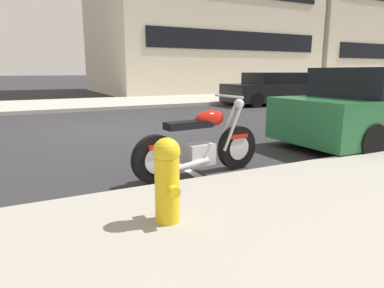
{
  "coord_description": "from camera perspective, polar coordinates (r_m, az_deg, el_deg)",
  "views": [
    {
      "loc": [
        -2.22,
        -8.5,
        1.46
      ],
      "look_at": [
        -0.09,
        -4.32,
        0.48
      ],
      "focal_mm": 32.41,
      "sensor_mm": 36.0,
      "label": 1
    }
  ],
  "objects": [
    {
      "name": "ground_plane",
      "position": [
        8.91,
        -12.19,
        2.14
      ],
      "size": [
        260.0,
        260.0,
        0.0
      ],
      "primitive_type": "plane",
      "color": "#28282B"
    },
    {
      "name": "parking_stall_stripe",
      "position": [
        5.17,
        -0.38,
        -4.51
      ],
      "size": [
        0.12,
        2.2,
        0.01
      ],
      "primitive_type": "cube",
      "color": "silver",
      "rests_on": "ground"
    },
    {
      "name": "car_opposite_curb",
      "position": [
        16.1,
        13.09,
        8.78
      ],
      "size": [
        4.41,
        2.06,
        1.41
      ],
      "rotation": [
        0.0,
        0.0,
        3.11
      ],
      "color": "black",
      "rests_on": "ground"
    },
    {
      "name": "townhouse_far_uphill",
      "position": [
        35.96,
        23.72,
        19.35
      ],
      "size": [
        14.49,
        10.28,
        13.47
      ],
      "color": "beige",
      "rests_on": "ground"
    },
    {
      "name": "fire_hydrant",
      "position": [
        3.06,
        -4.13,
        -5.59
      ],
      "size": [
        0.24,
        0.36,
        0.77
      ],
      "color": "gold",
      "rests_on": "sidewalk_near_curb"
    },
    {
      "name": "sidewalk_far_curb",
      "position": [
        21.2,
        15.34,
        7.68
      ],
      "size": [
        120.0,
        5.0,
        0.14
      ],
      "primitive_type": "cube",
      "color": "#ADA89E",
      "rests_on": "ground"
    },
    {
      "name": "parked_car_far_down_curb",
      "position": [
        8.18,
        28.96,
        5.25
      ],
      "size": [
        4.62,
        1.91,
        1.53
      ],
      "rotation": [
        0.0,
        0.0,
        0.0
      ],
      "color": "#236638",
      "rests_on": "ground"
    },
    {
      "name": "parked_motorcycle",
      "position": [
        4.89,
        1.43,
        -0.27
      ],
      "size": [
        2.04,
        0.62,
        1.13
      ],
      "rotation": [
        0.0,
        0.0,
        0.1
      ],
      "color": "black",
      "rests_on": "ground"
    }
  ]
}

